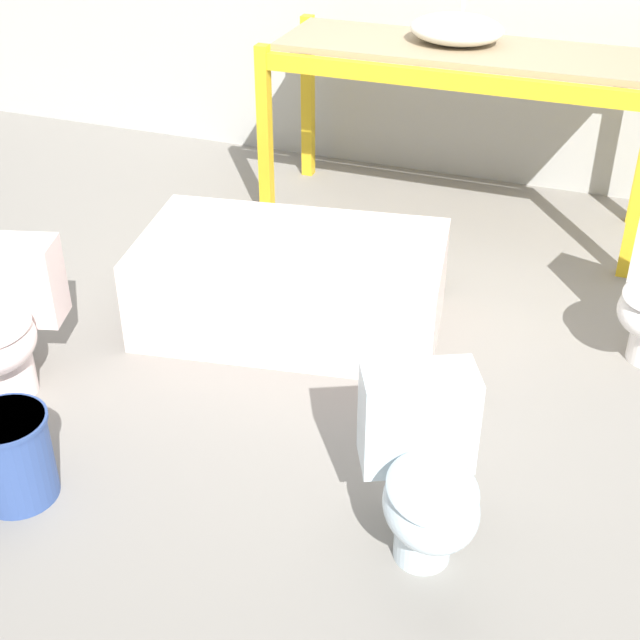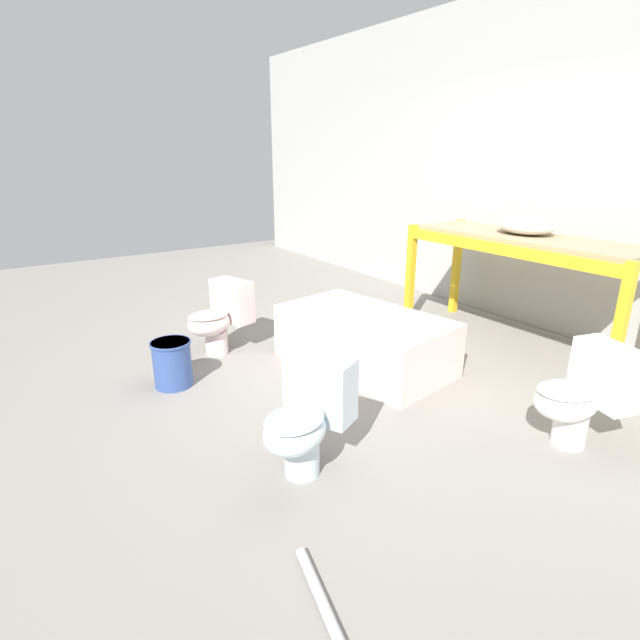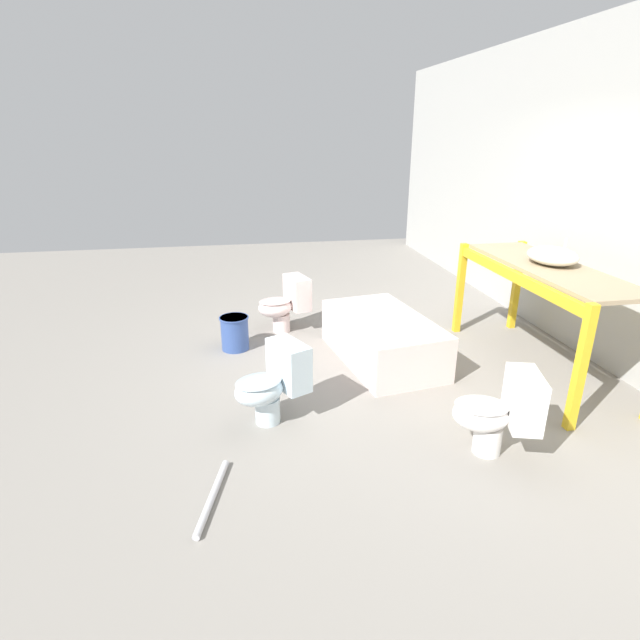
{
  "view_description": "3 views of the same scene",
  "coord_description": "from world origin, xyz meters",
  "px_view_note": "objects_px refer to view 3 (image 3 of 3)",
  "views": [
    {
      "loc": [
        1.22,
        -3.49,
        2.35
      ],
      "look_at": [
        0.2,
        -0.72,
        0.47
      ],
      "focal_mm": 50.0,
      "sensor_mm": 36.0,
      "label": 1
    },
    {
      "loc": [
        2.83,
        -2.58,
        1.72
      ],
      "look_at": [
        0.04,
        -0.69,
        0.57
      ],
      "focal_mm": 28.0,
      "sensor_mm": 36.0,
      "label": 2
    },
    {
      "loc": [
        4.25,
        -1.52,
        2.16
      ],
      "look_at": [
        0.13,
        -0.79,
        0.58
      ],
      "focal_mm": 28.0,
      "sensor_mm": 36.0,
      "label": 3
    }
  ],
  "objects_px": {
    "bathtub_main": "(383,335)",
    "toilet_far": "(285,303)",
    "sink_basin": "(552,256)",
    "toilet_extra": "(273,381)",
    "bucket_white": "(235,332)",
    "toilet_near": "(500,411)"
  },
  "relations": [
    {
      "from": "toilet_extra",
      "to": "bucket_white",
      "type": "bearing_deg",
      "value": 165.22
    },
    {
      "from": "sink_basin",
      "to": "bucket_white",
      "type": "height_order",
      "value": "sink_basin"
    },
    {
      "from": "toilet_far",
      "to": "bucket_white",
      "type": "xyz_separation_m",
      "value": [
        0.43,
        -0.59,
        -0.15
      ]
    },
    {
      "from": "sink_basin",
      "to": "toilet_far",
      "type": "relative_size",
      "value": 0.79
    },
    {
      "from": "toilet_extra",
      "to": "bucket_white",
      "type": "xyz_separation_m",
      "value": [
        -1.46,
        -0.28,
        -0.15
      ]
    },
    {
      "from": "toilet_near",
      "to": "toilet_extra",
      "type": "bearing_deg",
      "value": -98.81
    },
    {
      "from": "sink_basin",
      "to": "toilet_extra",
      "type": "xyz_separation_m",
      "value": [
        0.55,
        -2.63,
        -0.76
      ]
    },
    {
      "from": "toilet_near",
      "to": "toilet_far",
      "type": "height_order",
      "value": "same"
    },
    {
      "from": "toilet_extra",
      "to": "toilet_near",
      "type": "bearing_deg",
      "value": 39.27
    },
    {
      "from": "bathtub_main",
      "to": "toilet_far",
      "type": "bearing_deg",
      "value": -146.48
    },
    {
      "from": "toilet_near",
      "to": "bathtub_main",
      "type": "bearing_deg",
      "value": -151.96
    },
    {
      "from": "toilet_near",
      "to": "toilet_extra",
      "type": "xyz_separation_m",
      "value": [
        -0.71,
        -1.52,
        0.0
      ]
    },
    {
      "from": "sink_basin",
      "to": "toilet_extra",
      "type": "distance_m",
      "value": 2.79
    },
    {
      "from": "toilet_near",
      "to": "bucket_white",
      "type": "relative_size",
      "value": 1.79
    },
    {
      "from": "toilet_far",
      "to": "bathtub_main",
      "type": "bearing_deg",
      "value": 26.39
    },
    {
      "from": "sink_basin",
      "to": "bucket_white",
      "type": "xyz_separation_m",
      "value": [
        -0.91,
        -2.91,
        -0.91
      ]
    },
    {
      "from": "bathtub_main",
      "to": "toilet_extra",
      "type": "height_order",
      "value": "toilet_extra"
    },
    {
      "from": "bathtub_main",
      "to": "bucket_white",
      "type": "relative_size",
      "value": 4.23
    },
    {
      "from": "sink_basin",
      "to": "toilet_far",
      "type": "xyz_separation_m",
      "value": [
        -1.34,
        -2.32,
        -0.76
      ]
    },
    {
      "from": "toilet_near",
      "to": "toilet_extra",
      "type": "height_order",
      "value": "same"
    },
    {
      "from": "sink_basin",
      "to": "toilet_extra",
      "type": "bearing_deg",
      "value": -78.11
    },
    {
      "from": "sink_basin",
      "to": "toilet_far",
      "type": "height_order",
      "value": "sink_basin"
    }
  ]
}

